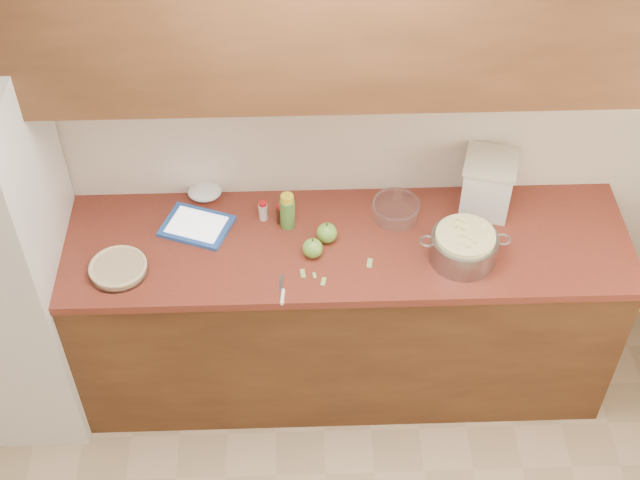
{
  "coord_description": "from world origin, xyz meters",
  "views": [
    {
      "loc": [
        -0.09,
        -1.16,
        3.62
      ],
      "look_at": [
        -0.01,
        1.43,
        0.98
      ],
      "focal_mm": 50.0,
      "sensor_mm": 36.0,
      "label": 1
    }
  ],
  "objects_px": {
    "colander": "(464,247)",
    "pie": "(118,268)",
    "flour_canister": "(488,184)",
    "tablet": "(197,226)"
  },
  "relations": [
    {
      "from": "colander",
      "to": "pie",
      "type": "bearing_deg",
      "value": -178.75
    },
    {
      "from": "colander",
      "to": "flour_canister",
      "type": "distance_m",
      "value": 0.34
    },
    {
      "from": "pie",
      "to": "colander",
      "type": "distance_m",
      "value": 1.42
    },
    {
      "from": "pie",
      "to": "flour_canister",
      "type": "relative_size",
      "value": 0.91
    },
    {
      "from": "flour_canister",
      "to": "pie",
      "type": "bearing_deg",
      "value": -167.84
    },
    {
      "from": "colander",
      "to": "flour_canister",
      "type": "relative_size",
      "value": 1.38
    },
    {
      "from": "pie",
      "to": "flour_canister",
      "type": "bearing_deg",
      "value": 12.16
    },
    {
      "from": "pie",
      "to": "flour_canister",
      "type": "xyz_separation_m",
      "value": [
        1.56,
        0.34,
        0.12
      ]
    },
    {
      "from": "pie",
      "to": "colander",
      "type": "height_order",
      "value": "colander"
    },
    {
      "from": "colander",
      "to": "tablet",
      "type": "distance_m",
      "value": 1.14
    }
  ]
}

